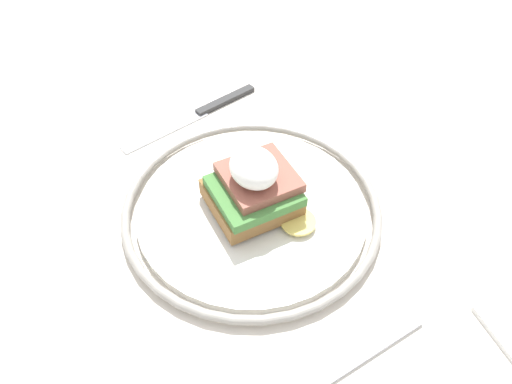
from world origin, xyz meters
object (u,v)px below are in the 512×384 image
sandwich (256,187)px  fork (349,366)px  plate (256,208)px  knife (202,112)px

sandwich → fork: (-0.20, 0.01, -0.04)m
plate → sandwich: 0.04m
knife → sandwich: bearing=175.1°
sandwich → knife: bearing=-4.9°
sandwich → knife: size_ratio=0.50×
knife → fork: bearing=176.4°
fork → knife: 0.39m
plate → fork: 0.20m
plate → sandwich: sandwich is taller
fork → knife: (0.39, -0.02, 0.00)m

